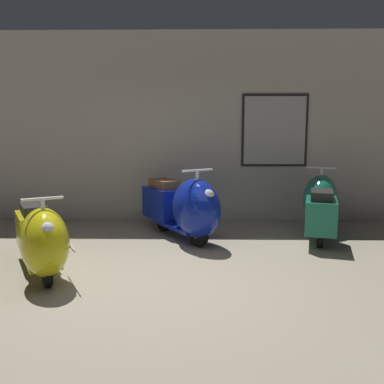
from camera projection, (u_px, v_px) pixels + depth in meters
name	position (u px, v px, depth m)	size (l,w,h in m)	color
ground_plane	(155.00, 287.00, 4.45)	(60.00, 60.00, 0.00)	gray
showroom_back_wall	(174.00, 128.00, 7.42)	(18.00, 0.24, 3.23)	#ADA89E
scooter_0	(41.00, 239.00, 4.68)	(1.11, 1.57, 0.94)	black
scooter_1	(186.00, 207.00, 6.15)	(1.36, 1.75, 1.07)	black
scooter_2	(320.00, 205.00, 6.46)	(0.88, 1.73, 1.02)	black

